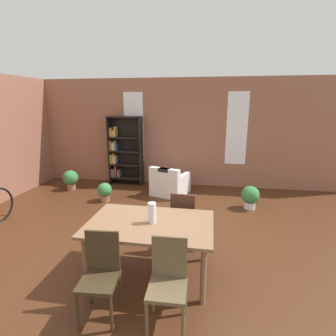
# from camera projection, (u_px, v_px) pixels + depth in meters

# --- Properties ---
(ground_plane) EXTENTS (10.56, 10.56, 0.00)m
(ground_plane) POSITION_uv_depth(u_px,v_px,m) (159.00, 249.00, 4.23)
(ground_plane) COLOR #482715
(back_wall_brick) EXTENTS (9.12, 0.12, 2.95)m
(back_wall_brick) POSITION_uv_depth(u_px,v_px,m) (184.00, 133.00, 7.27)
(back_wall_brick) COLOR #975F48
(back_wall_brick) RESTS_ON ground
(window_pane_0) EXTENTS (0.55, 0.02, 1.92)m
(window_pane_0) POSITION_uv_depth(u_px,v_px,m) (134.00, 127.00, 7.40)
(window_pane_0) COLOR white
(window_pane_1) EXTENTS (0.55, 0.02, 1.92)m
(window_pane_1) POSITION_uv_depth(u_px,v_px,m) (237.00, 129.00, 6.94)
(window_pane_1) COLOR white
(dining_table) EXTENTS (1.66, 1.07, 0.77)m
(dining_table) POSITION_uv_depth(u_px,v_px,m) (150.00, 228.00, 3.47)
(dining_table) COLOR brown
(dining_table) RESTS_ON ground
(vase_on_table) EXTENTS (0.11, 0.11, 0.28)m
(vase_on_table) POSITION_uv_depth(u_px,v_px,m) (152.00, 213.00, 3.41)
(vase_on_table) COLOR silver
(vase_on_table) RESTS_ON dining_table
(tealight_candle_0) EXTENTS (0.04, 0.04, 0.05)m
(tealight_candle_0) POSITION_uv_depth(u_px,v_px,m) (152.00, 215.00, 3.61)
(tealight_candle_0) COLOR silver
(tealight_candle_0) RESTS_ON dining_table
(dining_chair_far_right) EXTENTS (0.43, 0.43, 0.95)m
(dining_chair_far_right) POSITION_uv_depth(u_px,v_px,m) (184.00, 218.00, 4.19)
(dining_chair_far_right) COLOR #3D221A
(dining_chair_far_right) RESTS_ON ground
(dining_chair_near_right) EXTENTS (0.41, 0.41, 0.95)m
(dining_chair_near_right) POSITION_uv_depth(u_px,v_px,m) (168.00, 280.00, 2.73)
(dining_chair_near_right) COLOR brown
(dining_chair_near_right) RESTS_ON ground
(dining_chair_near_left) EXTENTS (0.43, 0.43, 0.95)m
(dining_chair_near_left) POSITION_uv_depth(u_px,v_px,m) (101.00, 272.00, 2.85)
(dining_chair_near_left) COLOR #382B19
(dining_chair_near_left) RESTS_ON ground
(bookshelf_tall) EXTENTS (0.95, 0.32, 1.94)m
(bookshelf_tall) POSITION_uv_depth(u_px,v_px,m) (123.00, 151.00, 7.43)
(bookshelf_tall) COLOR black
(bookshelf_tall) RESTS_ON ground
(armchair_white) EXTENTS (1.01, 1.01, 0.75)m
(armchair_white) POSITION_uv_depth(u_px,v_px,m) (169.00, 184.00, 6.70)
(armchair_white) COLOR silver
(armchair_white) RESTS_ON ground
(potted_plant_by_shelf) EXTENTS (0.41, 0.41, 0.53)m
(potted_plant_by_shelf) POSITION_uv_depth(u_px,v_px,m) (71.00, 179.00, 7.05)
(potted_plant_by_shelf) COLOR #9E6042
(potted_plant_by_shelf) RESTS_ON ground
(potted_plant_corner) EXTENTS (0.34, 0.34, 0.45)m
(potted_plant_corner) POSITION_uv_depth(u_px,v_px,m) (105.00, 191.00, 6.25)
(potted_plant_corner) COLOR #9E6042
(potted_plant_corner) RESTS_ON ground
(potted_plant_window) EXTENTS (0.40, 0.40, 0.52)m
(potted_plant_window) POSITION_uv_depth(u_px,v_px,m) (250.00, 196.00, 5.79)
(potted_plant_window) COLOR silver
(potted_plant_window) RESTS_ON ground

